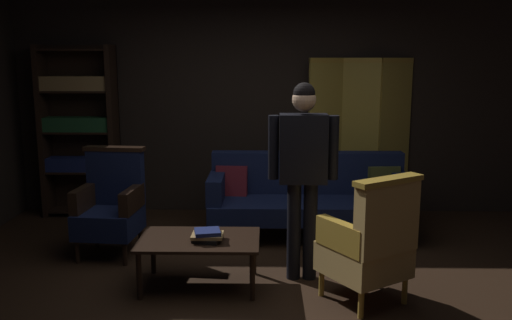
{
  "coord_description": "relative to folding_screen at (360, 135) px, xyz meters",
  "views": [
    {
      "loc": [
        0.09,
        -4.22,
        1.9
      ],
      "look_at": [
        0.0,
        0.8,
        0.95
      ],
      "focal_mm": 38.0,
      "sensor_mm": 36.0,
      "label": 1
    }
  ],
  "objects": [
    {
      "name": "book_black_cloth",
      "position": [
        -1.61,
        -2.25,
        -0.55
      ],
      "size": [
        0.25,
        0.24,
        0.03
      ],
      "primitive_type": "cube",
      "rotation": [
        0.0,
        0.0,
        -0.24
      ],
      "color": "black",
      "rests_on": "coffee_table"
    },
    {
      "name": "back_wall",
      "position": [
        -1.22,
        0.19,
        0.41
      ],
      "size": [
        7.2,
        0.1,
        2.8
      ],
      "primitive_type": "cube",
      "color": "black",
      "rests_on": "ground_plane"
    },
    {
      "name": "armchair_gilt_accent",
      "position": [
        -0.32,
        -2.48,
        -0.5
      ],
      "size": [
        0.8,
        0.8,
        1.04
      ],
      "color": "#B78E33",
      "rests_on": "ground_plane"
    },
    {
      "name": "book_tan_leather",
      "position": [
        -1.61,
        -2.25,
        -0.52
      ],
      "size": [
        0.26,
        0.2,
        0.03
      ],
      "primitive_type": "cube",
      "rotation": [
        0.0,
        0.0,
        -0.02
      ],
      "color": "#9E7A47",
      "rests_on": "book_black_cloth"
    },
    {
      "name": "book_navy_cloth",
      "position": [
        -1.61,
        -2.25,
        -0.49
      ],
      "size": [
        0.24,
        0.22,
        0.03
      ],
      "primitive_type": "cube",
      "rotation": [
        0.0,
        0.0,
        0.19
      ],
      "color": "navy",
      "rests_on": "book_tan_leather"
    },
    {
      "name": "armchair_wing_left",
      "position": [
        -2.64,
        -1.42,
        -0.5
      ],
      "size": [
        0.63,
        0.63,
        1.04
      ],
      "color": "black",
      "rests_on": "ground_plane"
    },
    {
      "name": "folding_screen",
      "position": [
        0.0,
        0.0,
        0.0
      ],
      "size": [
        1.26,
        0.27,
        1.9
      ],
      "color": "#B29338",
      "rests_on": "ground_plane"
    },
    {
      "name": "ground_plane",
      "position": [
        -1.22,
        -2.26,
        -0.99
      ],
      "size": [
        10.0,
        10.0,
        0.0
      ],
      "primitive_type": "plane",
      "color": "black"
    },
    {
      "name": "bookshelf",
      "position": [
        -3.37,
        -0.07,
        0.08
      ],
      "size": [
        0.9,
        0.32,
        2.05
      ],
      "color": "black",
      "rests_on": "ground_plane"
    },
    {
      "name": "coffee_table",
      "position": [
        -1.68,
        -2.19,
        -0.61
      ],
      "size": [
        1.0,
        0.64,
        0.42
      ],
      "color": "black",
      "rests_on": "ground_plane"
    },
    {
      "name": "velvet_couch",
      "position": [
        -0.67,
        -0.81,
        -0.53
      ],
      "size": [
        2.12,
        0.78,
        0.88
      ],
      "color": "black",
      "rests_on": "ground_plane"
    },
    {
      "name": "standing_figure",
      "position": [
        -0.82,
        -2.0,
        0.04
      ],
      "size": [
        0.59,
        0.23,
        1.7
      ],
      "color": "black",
      "rests_on": "ground_plane"
    }
  ]
}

